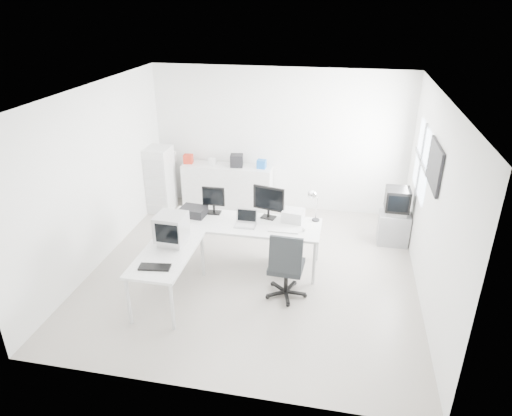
% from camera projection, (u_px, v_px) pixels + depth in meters
% --- Properties ---
extents(floor, '(5.00, 5.00, 0.01)m').
position_uv_depth(floor, '(254.00, 270.00, 7.27)').
color(floor, silver).
rests_on(floor, ground).
extents(ceiling, '(5.00, 5.00, 0.01)m').
position_uv_depth(ceiling, '(253.00, 92.00, 6.09)').
color(ceiling, white).
rests_on(ceiling, back_wall).
extents(back_wall, '(5.00, 0.02, 2.80)m').
position_uv_depth(back_wall, '(279.00, 141.00, 8.90)').
color(back_wall, silver).
rests_on(back_wall, floor).
extents(left_wall, '(0.02, 5.00, 2.80)m').
position_uv_depth(left_wall, '(97.00, 177.00, 7.12)').
color(left_wall, silver).
rests_on(left_wall, floor).
extents(right_wall, '(0.02, 5.00, 2.80)m').
position_uv_depth(right_wall, '(432.00, 203.00, 6.24)').
color(right_wall, silver).
rests_on(right_wall, floor).
extents(window, '(0.02, 1.20, 1.10)m').
position_uv_depth(window, '(422.00, 161.00, 7.22)').
color(window, white).
rests_on(window, right_wall).
extents(wall_picture, '(0.04, 0.90, 0.60)m').
position_uv_depth(wall_picture, '(435.00, 166.00, 6.12)').
color(wall_picture, black).
rests_on(wall_picture, right_wall).
extents(main_desk, '(2.40, 0.80, 0.75)m').
position_uv_depth(main_desk, '(244.00, 244.00, 7.28)').
color(main_desk, white).
rests_on(main_desk, floor).
extents(side_desk, '(0.70, 1.40, 0.75)m').
position_uv_depth(side_desk, '(168.00, 275.00, 6.46)').
color(side_desk, white).
rests_on(side_desk, floor).
extents(drawer_pedestal, '(0.40, 0.50, 0.60)m').
position_uv_depth(drawer_pedestal, '(288.00, 250.00, 7.24)').
color(drawer_pedestal, white).
rests_on(drawer_pedestal, floor).
extents(inkjet_printer, '(0.43, 0.35, 0.14)m').
position_uv_depth(inkjet_printer, '(193.00, 211.00, 7.33)').
color(inkjet_printer, black).
rests_on(inkjet_printer, main_desk).
extents(lcd_monitor_small, '(0.37, 0.22, 0.46)m').
position_uv_depth(lcd_monitor_small, '(214.00, 200.00, 7.35)').
color(lcd_monitor_small, black).
rests_on(lcd_monitor_small, main_desk).
extents(lcd_monitor_large, '(0.55, 0.32, 0.54)m').
position_uv_depth(lcd_monitor_large, '(269.00, 202.00, 7.17)').
color(lcd_monitor_large, black).
rests_on(lcd_monitor_large, main_desk).
extents(laptop, '(0.33, 0.34, 0.22)m').
position_uv_depth(laptop, '(245.00, 219.00, 6.98)').
color(laptop, '#B7B7BA').
rests_on(laptop, main_desk).
extents(white_keyboard, '(0.46, 0.15, 0.02)m').
position_uv_depth(white_keyboard, '(283.00, 230.00, 6.87)').
color(white_keyboard, white).
rests_on(white_keyboard, main_desk).
extents(white_mouse, '(0.06, 0.06, 0.06)m').
position_uv_depth(white_mouse, '(304.00, 230.00, 6.85)').
color(white_mouse, white).
rests_on(white_mouse, main_desk).
extents(laser_printer, '(0.35, 0.31, 0.18)m').
position_uv_depth(laser_printer, '(293.00, 215.00, 7.15)').
color(laser_printer, silver).
rests_on(laser_printer, main_desk).
extents(desk_lamp, '(0.19, 0.19, 0.50)m').
position_uv_depth(desk_lamp, '(317.00, 206.00, 7.09)').
color(desk_lamp, silver).
rests_on(desk_lamp, main_desk).
extents(crt_monitor, '(0.39, 0.39, 0.43)m').
position_uv_depth(crt_monitor, '(171.00, 231.00, 6.43)').
color(crt_monitor, '#B7B7BA').
rests_on(crt_monitor, side_desk).
extents(black_keyboard, '(0.43, 0.21, 0.03)m').
position_uv_depth(black_keyboard, '(155.00, 267.00, 5.94)').
color(black_keyboard, black).
rests_on(black_keyboard, side_desk).
extents(office_chair, '(0.65, 0.65, 1.07)m').
position_uv_depth(office_chair, '(286.00, 263.00, 6.45)').
color(office_chair, '#282C2E').
rests_on(office_chair, floor).
extents(tv_cabinet, '(0.52, 0.42, 0.56)m').
position_uv_depth(tv_cabinet, '(393.00, 228.00, 7.97)').
color(tv_cabinet, gray).
rests_on(tv_cabinet, floor).
extents(crt_tv, '(0.50, 0.48, 0.45)m').
position_uv_depth(crt_tv, '(397.00, 202.00, 7.76)').
color(crt_tv, black).
rests_on(crt_tv, tv_cabinet).
extents(sideboard, '(1.81, 0.45, 0.90)m').
position_uv_depth(sideboard, '(228.00, 187.00, 9.25)').
color(sideboard, white).
rests_on(sideboard, floor).
extents(clutter_box_a, '(0.20, 0.18, 0.18)m').
position_uv_depth(clutter_box_a, '(188.00, 159.00, 9.16)').
color(clutter_box_a, red).
rests_on(clutter_box_a, sideboard).
extents(clutter_box_b, '(0.14, 0.12, 0.13)m').
position_uv_depth(clutter_box_b, '(212.00, 162.00, 9.08)').
color(clutter_box_b, white).
rests_on(clutter_box_b, sideboard).
extents(clutter_box_c, '(0.27, 0.26, 0.24)m').
position_uv_depth(clutter_box_c, '(237.00, 161.00, 8.97)').
color(clutter_box_c, black).
rests_on(clutter_box_c, sideboard).
extents(clutter_box_d, '(0.18, 0.16, 0.17)m').
position_uv_depth(clutter_box_d, '(262.00, 164.00, 8.90)').
color(clutter_box_d, blue).
rests_on(clutter_box_d, sideboard).
extents(clutter_bottle, '(0.07, 0.07, 0.22)m').
position_uv_depth(clutter_bottle, '(175.00, 156.00, 9.24)').
color(clutter_bottle, white).
rests_on(clutter_bottle, sideboard).
extents(filing_cabinet, '(0.46, 0.54, 1.31)m').
position_uv_depth(filing_cabinet, '(160.00, 179.00, 9.06)').
color(filing_cabinet, white).
rests_on(filing_cabinet, floor).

